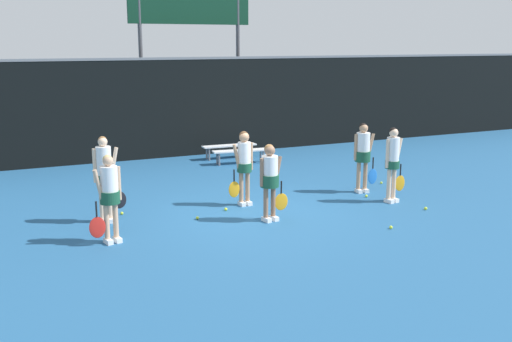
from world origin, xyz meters
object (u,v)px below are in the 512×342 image
at_px(player_1, 270,176).
at_px(tennis_ball_0, 426,208).
at_px(player_5, 363,152).
at_px(scoreboard, 190,15).
at_px(player_4, 244,162).
at_px(tennis_ball_1, 366,196).
at_px(tennis_ball_5, 226,209).
at_px(tennis_ball_4, 197,218).
at_px(bench_far, 229,147).
at_px(tennis_ball_2, 381,183).
at_px(player_2, 393,159).
at_px(player_0, 109,192).
at_px(player_3, 105,172).
at_px(bench_courtside, 240,152).
at_px(tennis_ball_6, 122,213).
at_px(tennis_ball_3, 391,227).

height_order(player_1, tennis_ball_0, player_1).
bearing_deg(player_5, scoreboard, 107.64).
bearing_deg(player_4, scoreboard, 77.19).
bearing_deg(tennis_ball_1, tennis_ball_0, -69.67).
relative_size(scoreboard, tennis_ball_5, 84.04).
bearing_deg(player_5, tennis_ball_4, -166.13).
xyz_separation_m(bench_far, tennis_ball_2, (2.29, -5.00, -0.35)).
bearing_deg(player_2, player_0, 173.04).
bearing_deg(player_2, player_3, 161.13).
bearing_deg(bench_courtside, scoreboard, 99.60).
relative_size(bench_courtside, tennis_ball_0, 24.74).
distance_m(bench_courtside, tennis_ball_0, 6.77).
relative_size(tennis_ball_5, tennis_ball_6, 1.07).
relative_size(tennis_ball_0, tennis_ball_6, 1.10).
bearing_deg(tennis_ball_4, player_2, -7.20).
height_order(player_4, tennis_ball_4, player_4).
distance_m(player_0, tennis_ball_3, 5.57).
bearing_deg(tennis_ball_3, tennis_ball_0, 27.05).
xyz_separation_m(player_4, tennis_ball_0, (3.52, -2.10, -0.99)).
bearing_deg(player_2, bench_courtside, 95.68).
relative_size(player_0, tennis_ball_5, 24.16).
bearing_deg(bench_courtside, player_1, -100.58).
xyz_separation_m(tennis_ball_0, tennis_ball_4, (-4.89, 1.47, -0.00)).
bearing_deg(player_2, tennis_ball_0, -80.67).
distance_m(scoreboard, player_3, 10.31).
bearing_deg(player_3, tennis_ball_3, -27.90).
height_order(bench_courtside, player_2, player_2).
xyz_separation_m(bench_courtside, bench_far, (0.03, 0.94, 0.01)).
xyz_separation_m(scoreboard, player_2, (1.58, -9.59, -3.58)).
height_order(tennis_ball_0, tennis_ball_4, tennis_ball_0).
xyz_separation_m(player_1, player_2, (3.25, 0.14, 0.07)).
bearing_deg(player_5, player_3, -173.42).
relative_size(player_1, player_5, 0.94).
xyz_separation_m(player_3, tennis_ball_5, (2.57, -0.25, -1.03)).
bearing_deg(bench_courtside, tennis_ball_2, -53.31).
bearing_deg(tennis_ball_3, tennis_ball_5, 133.67).
distance_m(player_1, tennis_ball_0, 3.73).
distance_m(player_2, tennis_ball_5, 4.05).
xyz_separation_m(bench_far, player_0, (-5.18, -6.74, 0.60)).
xyz_separation_m(player_2, tennis_ball_4, (-4.60, 0.58, -1.00)).
xyz_separation_m(player_4, tennis_ball_5, (-0.57, -0.27, -0.99)).
bearing_deg(bench_courtside, tennis_ball_5, -109.93).
bearing_deg(tennis_ball_6, player_0, -108.29).
xyz_separation_m(player_4, player_5, (3.16, -0.14, 0.01)).
bearing_deg(tennis_ball_1, player_4, 168.34).
relative_size(player_1, tennis_ball_3, 24.04).
relative_size(player_2, tennis_ball_1, 27.53).
bearing_deg(tennis_ball_2, tennis_ball_3, -123.77).
bearing_deg(tennis_ball_6, tennis_ball_1, -10.05).
bearing_deg(tennis_ball_1, tennis_ball_3, -113.97).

